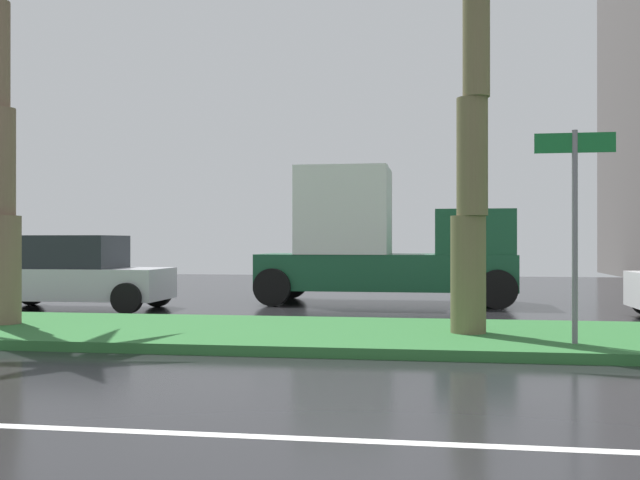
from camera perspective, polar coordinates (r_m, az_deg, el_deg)
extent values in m
cube|color=black|center=(12.89, 8.93, -7.39)|extent=(90.00, 42.00, 0.10)
cube|color=white|center=(6.00, 9.01, -15.40)|extent=(81.00, 0.14, 0.01)
cube|color=#2D6B33|center=(11.88, 8.93, -7.40)|extent=(85.50, 4.00, 0.15)
cylinder|color=#78614B|center=(13.91, -23.36, -2.13)|extent=(0.58, 0.58, 1.88)
cylinder|color=#78614B|center=(14.04, -23.58, 5.58)|extent=(0.51, 0.51, 1.88)
cylinder|color=brown|center=(11.74, 11.45, -2.62)|extent=(0.55, 0.55, 1.84)
cylinder|color=brown|center=(11.74, 11.75, 6.35)|extent=(0.48, 0.48, 1.84)
cylinder|color=brown|center=(12.01, 12.05, 15.13)|extent=(0.42, 0.42, 1.84)
cylinder|color=slate|center=(10.89, 19.19, 0.24)|extent=(0.08, 0.08, 3.00)
cube|color=#146B2D|center=(10.98, 19.19, 7.15)|extent=(1.10, 0.03, 0.28)
cube|color=silver|center=(18.07, -18.44, -3.22)|extent=(4.30, 1.76, 0.72)
cube|color=#1E2328|center=(18.12, -18.86, -0.87)|extent=(2.30, 1.58, 0.76)
cylinder|color=black|center=(18.23, -12.51, -4.01)|extent=(0.68, 0.22, 0.68)
cylinder|color=black|center=(16.57, -14.78, -4.41)|extent=(0.68, 0.22, 0.68)
cylinder|color=black|center=(19.67, -21.51, -3.72)|extent=(0.68, 0.22, 0.68)
cube|color=#195133|center=(18.82, 5.12, -2.46)|extent=(6.40, 2.30, 0.90)
cube|color=#195133|center=(18.79, 11.82, 0.59)|extent=(1.90, 2.21, 1.10)
cube|color=silver|center=(18.92, 1.94, 2.25)|extent=(2.30, 2.35, 2.20)
cylinder|color=black|center=(20.02, 13.08, -3.32)|extent=(0.92, 0.30, 0.92)
cylinder|color=black|center=(17.69, 13.64, -3.74)|extent=(0.92, 0.30, 0.92)
cylinder|color=black|center=(20.35, -2.29, -3.27)|extent=(0.92, 0.30, 0.92)
cylinder|color=black|center=(18.06, -3.73, -3.67)|extent=(0.92, 0.30, 0.92)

